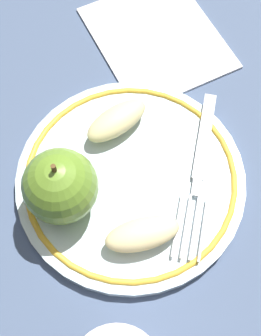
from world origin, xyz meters
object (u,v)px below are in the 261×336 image
(apple_red_whole, at_px, (60,186))
(apple_slice_front, at_px, (142,234))
(fork, at_px, (200,166))
(plate, at_px, (130,179))
(apple_slice_back, at_px, (117,121))
(napkin_folded, at_px, (157,37))

(apple_red_whole, height_order, apple_slice_front, apple_red_whole)
(fork, bearing_deg, apple_red_whole, -63.59)
(plate, relative_size, apple_slice_back, 3.27)
(apple_red_whole, height_order, apple_slice_back, apple_red_whole)
(apple_slice_back, relative_size, fork, 0.44)
(plate, relative_size, apple_red_whole, 2.93)
(napkin_folded, bearing_deg, apple_slice_front, -28.90)
(apple_slice_front, relative_size, napkin_folded, 0.43)
(plate, bearing_deg, apple_slice_back, 169.69)
(apple_red_whole, distance_m, fork, 0.14)
(fork, xyz_separation_m, napkin_folded, (-0.17, 0.04, -0.01))
(napkin_folded, bearing_deg, apple_red_whole, -48.47)
(plate, xyz_separation_m, napkin_folded, (-0.15, 0.10, -0.00))
(apple_red_whole, distance_m, apple_slice_front, 0.08)
(apple_red_whole, height_order, fork, apple_red_whole)
(apple_red_whole, bearing_deg, plate, 87.12)
(apple_red_whole, distance_m, apple_slice_back, 0.10)
(apple_slice_front, bearing_deg, plate, 85.17)
(napkin_folded, bearing_deg, apple_slice_back, -43.80)
(apple_slice_front, xyz_separation_m, fork, (-0.04, 0.08, -0.01))
(apple_slice_back, bearing_deg, apple_red_whole, 21.82)
(plate, relative_size, apple_slice_front, 3.27)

